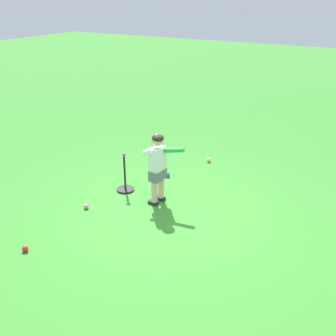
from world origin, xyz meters
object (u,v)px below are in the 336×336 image
at_px(play_ball_behind_batter, 209,160).
at_px(play_ball_by_bucket, 25,249).
at_px(child_batter, 158,162).
at_px(play_ball_far_right, 168,175).
at_px(batting_tee, 125,184).
at_px(play_ball_near_batter, 86,206).

bearing_deg(play_ball_behind_batter, play_ball_by_bucket, -101.29).
bearing_deg(child_batter, play_ball_far_right, 111.67).
distance_m(play_ball_far_right, batting_tee, 0.84).
height_order(play_ball_near_batter, play_ball_by_bucket, play_ball_by_bucket).
bearing_deg(play_ball_near_batter, play_ball_behind_batter, 72.33).
height_order(play_ball_behind_batter, play_ball_far_right, same).
distance_m(play_ball_near_batter, batting_tee, 0.79).
bearing_deg(batting_tee, play_ball_by_bucket, -92.49).
xyz_separation_m(play_ball_behind_batter, play_ball_far_right, (-0.33, -0.96, 0.00)).
distance_m(play_ball_near_batter, play_ball_behind_batter, 2.63).
height_order(play_ball_behind_batter, batting_tee, batting_tee).
bearing_deg(batting_tee, play_ball_behind_batter, 69.34).
xyz_separation_m(play_ball_far_right, play_ball_by_bucket, (-0.41, -2.74, -0.00)).
bearing_deg(play_ball_behind_batter, batting_tee, -110.66).
bearing_deg(play_ball_far_right, child_batter, -68.33).
bearing_deg(play_ball_by_bucket, play_ball_behind_batter, 78.71).
distance_m(play_ball_behind_batter, play_ball_by_bucket, 3.77).
xyz_separation_m(play_ball_by_bucket, batting_tee, (0.09, 1.97, 0.07)).
relative_size(play_ball_behind_batter, batting_tee, 0.13).
distance_m(child_batter, play_ball_behind_batter, 1.90).
xyz_separation_m(play_ball_near_batter, play_ball_by_bucket, (0.06, -1.19, 0.00)).
xyz_separation_m(play_ball_behind_batter, batting_tee, (-0.65, -1.73, 0.06)).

